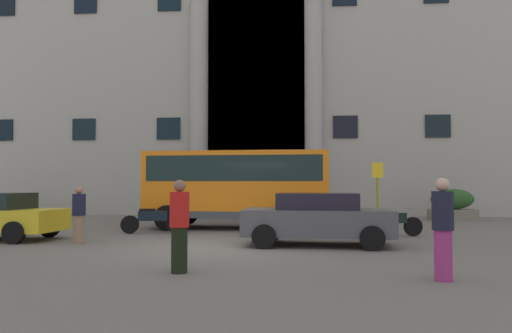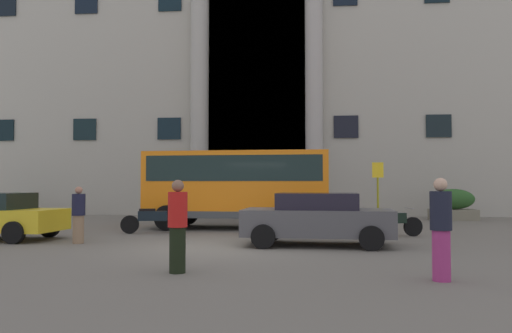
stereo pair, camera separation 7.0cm
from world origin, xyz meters
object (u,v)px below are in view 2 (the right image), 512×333
object	(u,v)px
orange_minibus	(239,183)
motorcycle_near_kerb	(390,222)
hedge_planter_west	(453,205)
pedestrian_woman_dark_dress	(78,215)
motorcycle_far_end	(274,221)
scooter_by_planter	(151,219)
hedge_planter_far_west	(265,202)
pedestrian_man_crossing	(441,229)
hedge_planter_entrance_right	(172,205)
pedestrian_woman_with_bag	(178,226)
bus_stop_sign	(378,186)
hedge_planter_entrance_left	(17,205)
parked_sedan_second	(318,218)

from	to	relation	value
orange_minibus	motorcycle_near_kerb	bearing A→B (deg)	-22.96
orange_minibus	hedge_planter_west	distance (m)	10.59
orange_minibus	pedestrian_woman_dark_dress	bearing A→B (deg)	-124.54
motorcycle_far_end	scooter_by_planter	distance (m)	4.14
hedge_planter_far_west	scooter_by_planter	world-z (taller)	hedge_planter_far_west
hedge_planter_far_west	motorcycle_near_kerb	size ratio (longest dim) A/B	0.85
pedestrian_man_crossing	orange_minibus	bearing A→B (deg)	-8.91
hedge_planter_entrance_right	motorcycle_near_kerb	distance (m)	11.32
scooter_by_planter	pedestrian_woman_with_bag	distance (m)	7.74
hedge_planter_far_west	motorcycle_far_end	distance (m)	7.66
pedestrian_man_crossing	pedestrian_woman_dark_dress	bearing A→B (deg)	26.69
pedestrian_woman_dark_dress	bus_stop_sign	bearing A→B (deg)	142.97
orange_minibus	motorcycle_far_end	distance (m)	3.13
hedge_planter_far_west	hedge_planter_west	xyz separation A→B (m)	(8.58, 0.03, -0.09)
pedestrian_man_crossing	pedestrian_woman_dark_dress	size ratio (longest dim) A/B	1.11
bus_stop_sign	motorcycle_near_kerb	size ratio (longest dim) A/B	1.25
bus_stop_sign	hedge_planter_west	world-z (taller)	bus_stop_sign
motorcycle_far_end	hedge_planter_entrance_left	bearing A→B (deg)	160.46
motorcycle_far_end	hedge_planter_far_west	bearing A→B (deg)	107.14
pedestrian_man_crossing	pedestrian_woman_with_bag	distance (m)	4.65
pedestrian_man_crossing	parked_sedan_second	bearing A→B (deg)	-12.75
bus_stop_sign	hedge_planter_far_west	world-z (taller)	bus_stop_sign
motorcycle_near_kerb	motorcycle_far_end	bearing A→B (deg)	166.72
motorcycle_far_end	pedestrian_man_crossing	distance (m)	7.87
hedge_planter_entrance_right	motorcycle_far_end	size ratio (longest dim) A/B	0.68
orange_minibus	pedestrian_woman_with_bag	bearing A→B (deg)	-87.03
hedge_planter_west	parked_sedan_second	size ratio (longest dim) A/B	0.50
parked_sedan_second	motorcycle_near_kerb	distance (m)	3.39
pedestrian_woman_dark_dress	pedestrian_woman_with_bag	xyz separation A→B (m)	(3.86, -4.29, 0.08)
hedge_planter_far_west	pedestrian_woman_with_bag	distance (m)	14.43
hedge_planter_entrance_left	pedestrian_woman_with_bag	xyz separation A→B (m)	(11.72, -14.57, 0.27)
hedge_planter_west	parked_sedan_second	world-z (taller)	hedge_planter_west
bus_stop_sign	hedge_planter_far_west	bearing A→B (deg)	144.17
hedge_planter_far_west	scooter_by_planter	size ratio (longest dim) A/B	0.81
hedge_planter_west	bus_stop_sign	bearing A→B (deg)	-138.53
bus_stop_sign	pedestrian_man_crossing	bearing A→B (deg)	-93.44
parked_sedan_second	pedestrian_woman_with_bag	xyz separation A→B (m)	(-2.72, -4.41, 0.14)
bus_stop_sign	hedge_planter_entrance_left	size ratio (longest dim) A/B	1.32
orange_minibus	pedestrian_man_crossing	distance (m)	10.77
pedestrian_man_crossing	pedestrian_woman_dark_dress	world-z (taller)	pedestrian_man_crossing
bus_stop_sign	hedge_planter_entrance_right	xyz separation A→B (m)	(-9.05, 2.96, -0.87)
motorcycle_far_end	motorcycle_near_kerb	distance (m)	3.62
pedestrian_woman_dark_dress	parked_sedan_second	bearing A→B (deg)	107.76
pedestrian_woman_dark_dress	hedge_planter_west	bearing A→B (deg)	144.60
motorcycle_near_kerb	scooter_by_planter	bearing A→B (deg)	163.11
orange_minibus	motorcycle_near_kerb	size ratio (longest dim) A/B	3.38
hedge_planter_entrance_right	motorcycle_far_end	xyz separation A→B (m)	(5.16, -7.18, -0.22)
hedge_planter_west	hedge_planter_entrance_right	bearing A→B (deg)	-177.95
pedestrian_man_crossing	hedge_planter_entrance_right	bearing A→B (deg)	-4.32
hedge_planter_entrance_left	motorcycle_near_kerb	bearing A→B (deg)	-24.71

